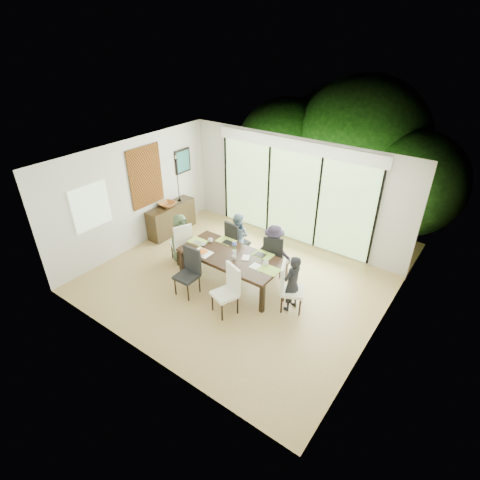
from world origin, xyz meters
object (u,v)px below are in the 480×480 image
Objects in this scene: chair_near_right at (225,291)px; bowl at (167,204)px; chair_near_left at (186,273)px; person_far_right at (274,250)px; chair_far_right at (274,253)px; cup_a at (210,240)px; vase at (235,252)px; cup_b at (234,257)px; person_far_left at (237,237)px; person_right_end at (292,283)px; chair_left_end at (181,241)px; laptop at (198,244)px; person_left_end at (181,238)px; table_top at (231,256)px; sideboard at (172,219)px; chair_right_end at (293,287)px; chair_far_left at (238,240)px; cup_c at (266,263)px.

chair_near_right is 3.59m from bowl.
chair_near_left is 0.85× the size of person_far_right.
cup_a is at bearing 6.64° from chair_far_right.
cup_b is at bearing -56.31° from vase.
person_far_left is at bearing 138.34° from chair_near_right.
person_right_end is at bearing 145.86° from person_far_left.
person_far_left reaches higher than chair_left_end.
bowl is (-1.83, 0.86, 0.15)m from laptop.
person_left_end is 10.75× the size of vase.
chair_near_left is 3.33× the size of laptop.
table_top is at bearing 146.31° from cup_b.
cup_b is (1.65, -0.10, 0.23)m from chair_left_end.
laptop is (-0.85, -0.10, 0.04)m from table_top.
chair_left_end reaches higher than cup_a.
sideboard is at bearing 170.61° from chair_near_right.
chair_near_right is at bearing -103.36° from person_left_end.
person_left_end is (-2.03, -0.85, 0.09)m from chair_far_right.
vase is (-1.43, 0.05, 0.16)m from person_right_end.
chair_near_left reaches higher than bowl.
chair_near_right reaches higher than cup_b.
person_left_end is 3.91× the size of laptop.
person_right_end is at bearing 60.74° from chair_near_right.
sideboard is (-4.18, 0.86, -0.11)m from chair_right_end.
chair_far_right is 0.85× the size of person_right_end.
chair_far_left is 1.96m from chair_near_right.
person_left_end is at bearing -78.56° from person_right_end.
laptop is 1.00m from cup_b.
chair_near_left is 0.85× the size of person_left_end.
chair_left_end is at bearing 176.53° from cup_b.
cup_c reaches higher than table_top.
chair_near_right reaches higher than cup_c.
person_left_end is at bearing -169.11° from cup_a.
cup_a is at bearing 58.95° from person_far_left.
bowl is at bearing 56.43° from chair_right_end.
person_far_left reaches higher than sideboard.
chair_right_end is 1.00× the size of chair_far_left.
chair_left_end reaches higher than vase.
sideboard is (-2.83, 0.96, -0.34)m from cup_b.
bowl is (-2.68, 0.76, 0.19)m from table_top.
person_left_end is at bearing -32.31° from bowl.
person_left_end is 1.44m from bowl.
person_right_end is 1.00× the size of person_far_right.
chair_right_end is 1.26m from person_far_right.
chair_left_end is 3.00m from chair_right_end.
cup_a is (-1.20, 1.02, 0.23)m from chair_near_right.
chair_right_end is 2.12m from person_far_left.
table_top is at bearing -79.63° from person_left_end.
person_left_end reaches higher than chair_near_right.
chair_far_right reaches higher than cup_a.
cup_c is (0.75, 0.05, -0.01)m from vase.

